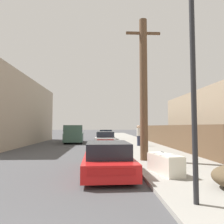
# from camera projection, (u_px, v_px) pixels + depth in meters

# --- Properties ---
(sidewalk_curb) EXTENTS (4.20, 63.00, 0.12)m
(sidewalk_curb) POSITION_uv_depth(u_px,v_px,m) (132.00, 142.00, 25.18)
(sidewalk_curb) COLOR gray
(sidewalk_curb) RESTS_ON ground
(discarded_fridge) EXTENTS (0.99, 1.77, 0.73)m
(discarded_fridge) POSITION_uv_depth(u_px,v_px,m) (165.00, 164.00, 7.88)
(discarded_fridge) COLOR silver
(discarded_fridge) RESTS_ON sidewalk_curb
(parked_sports_car_red) EXTENTS (1.94, 4.77, 1.23)m
(parked_sports_car_red) POSITION_uv_depth(u_px,v_px,m) (107.00, 159.00, 8.49)
(parked_sports_car_red) COLOR red
(parked_sports_car_red) RESTS_ON ground
(car_parked_mid) EXTENTS (1.93, 4.26, 1.32)m
(car_parked_mid) POSITION_uv_depth(u_px,v_px,m) (105.00, 139.00, 20.69)
(car_parked_mid) COLOR silver
(car_parked_mid) RESTS_ON ground
(car_parked_far) EXTENTS (2.12, 4.41, 1.37)m
(car_parked_far) POSITION_uv_depth(u_px,v_px,m) (106.00, 135.00, 29.19)
(car_parked_far) COLOR #2D478C
(car_parked_far) RESTS_ON ground
(pickup_truck) EXTENTS (2.33, 5.60, 1.94)m
(pickup_truck) POSITION_uv_depth(u_px,v_px,m) (74.00, 134.00, 23.80)
(pickup_truck) COLOR #385647
(pickup_truck) RESTS_ON ground
(utility_pole) EXTENTS (1.80, 0.40, 7.31)m
(utility_pole) POSITION_uv_depth(u_px,v_px,m) (144.00, 87.00, 11.25)
(utility_pole) COLOR brown
(utility_pole) RESTS_ON sidewalk_curb
(street_lamp) EXTENTS (0.26, 0.26, 5.02)m
(street_lamp) POSITION_uv_depth(u_px,v_px,m) (193.00, 74.00, 4.98)
(street_lamp) COLOR #232326
(street_lamp) RESTS_ON sidewalk_curb
(wooden_fence) EXTENTS (0.08, 33.84, 1.80)m
(wooden_fence) POSITION_uv_depth(u_px,v_px,m) (172.00, 137.00, 17.16)
(wooden_fence) COLOR brown
(wooden_fence) RESTS_ON sidewalk_curb
(building_left_block) EXTENTS (7.00, 16.55, 6.53)m
(building_left_block) POSITION_uv_depth(u_px,v_px,m) (0.00, 112.00, 22.38)
(building_left_block) COLOR tan
(building_left_block) RESTS_ON ground
(pedestrian) EXTENTS (0.34, 0.34, 1.81)m
(pedestrian) POSITION_uv_depth(u_px,v_px,m) (139.00, 135.00, 19.22)
(pedestrian) COLOR #282D42
(pedestrian) RESTS_ON sidewalk_curb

